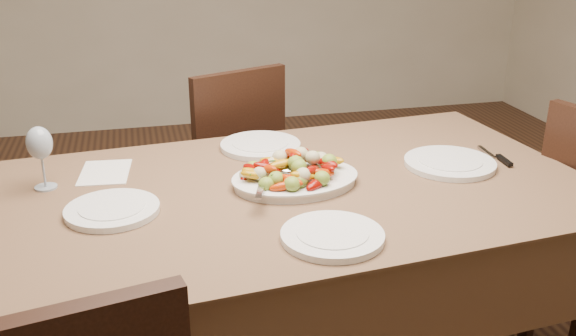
# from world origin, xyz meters

# --- Properties ---
(dining_table) EXTENTS (1.93, 1.21, 0.76)m
(dining_table) POSITION_xyz_m (-0.18, -0.09, 0.38)
(dining_table) COLOR brown
(dining_table) RESTS_ON ground
(chair_far) EXTENTS (0.55, 0.55, 0.95)m
(chair_far) POSITION_xyz_m (-0.27, 0.82, 0.47)
(chair_far) COLOR black
(chair_far) RESTS_ON ground
(serving_platter) EXTENTS (0.40, 0.31, 0.02)m
(serving_platter) POSITION_xyz_m (-0.15, -0.07, 0.77)
(serving_platter) COLOR white
(serving_platter) RESTS_ON dining_table
(roasted_vegetables) EXTENTS (0.33, 0.24, 0.09)m
(roasted_vegetables) POSITION_xyz_m (-0.15, -0.07, 0.83)
(roasted_vegetables) COLOR #700702
(roasted_vegetables) RESTS_ON serving_platter
(serving_spoon) EXTENTS (0.29, 0.13, 0.03)m
(serving_spoon) POSITION_xyz_m (-0.21, -0.12, 0.81)
(serving_spoon) COLOR #9EA0A8
(serving_spoon) RESTS_ON serving_platter
(plate_left) EXTENTS (0.26, 0.26, 0.02)m
(plate_left) POSITION_xyz_m (-0.69, -0.15, 0.77)
(plate_left) COLOR white
(plate_left) RESTS_ON dining_table
(plate_right) EXTENTS (0.29, 0.29, 0.02)m
(plate_right) POSITION_xyz_m (0.38, -0.04, 0.77)
(plate_right) COLOR white
(plate_right) RESTS_ON dining_table
(plate_far) EXTENTS (0.28, 0.28, 0.02)m
(plate_far) POSITION_xyz_m (-0.19, 0.27, 0.77)
(plate_far) COLOR white
(plate_far) RESTS_ON dining_table
(plate_near) EXTENTS (0.26, 0.26, 0.02)m
(plate_near) POSITION_xyz_m (-0.15, -0.44, 0.77)
(plate_near) COLOR white
(plate_near) RESTS_ON dining_table
(wine_glass) EXTENTS (0.08, 0.08, 0.20)m
(wine_glass) POSITION_xyz_m (-0.89, 0.08, 0.86)
(wine_glass) COLOR #8C99A5
(wine_glass) RESTS_ON dining_table
(menu_card) EXTENTS (0.17, 0.22, 0.00)m
(menu_card) POSITION_xyz_m (-0.72, 0.16, 0.76)
(menu_card) COLOR silver
(menu_card) RESTS_ON dining_table
(table_knife) EXTENTS (0.03, 0.20, 0.01)m
(table_knife) POSITION_xyz_m (0.56, -0.02, 0.76)
(table_knife) COLOR #9EA0A8
(table_knife) RESTS_ON dining_table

